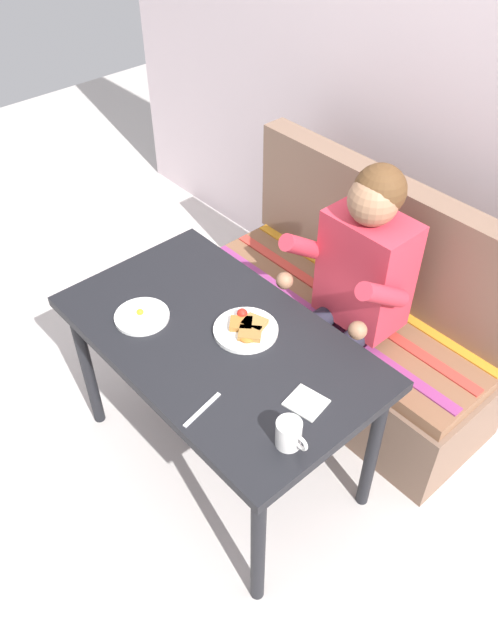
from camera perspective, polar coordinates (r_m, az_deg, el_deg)
ground_plane at (r=2.79m, az=-2.35°, el=-12.33°), size 8.00×8.00×0.00m
back_wall at (r=2.76m, az=18.76°, el=19.67°), size 4.40×0.10×2.60m
table at (r=2.29m, az=-2.81°, el=-3.01°), size 1.20×0.70×0.73m
couch at (r=2.91m, az=9.07°, el=-0.19°), size 1.44×0.56×1.00m
person at (r=2.48m, az=9.48°, el=3.52°), size 0.45×0.61×1.21m
plate_breakfast at (r=2.24m, az=-0.25°, el=-0.81°), size 0.23×0.23×0.05m
plate_eggs at (r=2.33m, az=-9.74°, el=0.36°), size 0.20×0.20×0.04m
coffee_mug at (r=1.89m, az=3.69°, el=-10.28°), size 0.12×0.08×0.10m
napkin at (r=2.03m, az=5.24°, el=-7.51°), size 0.14×0.13×0.01m
fork at (r=2.01m, az=-4.29°, el=-8.16°), size 0.05×0.17×0.00m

